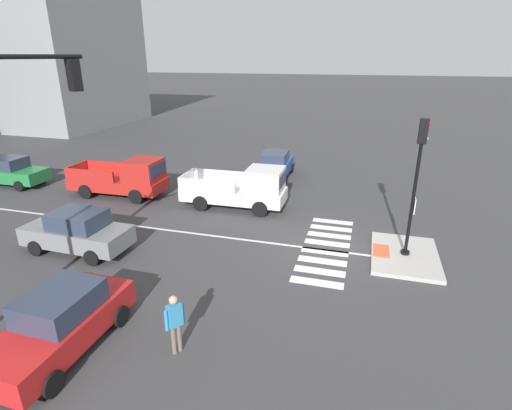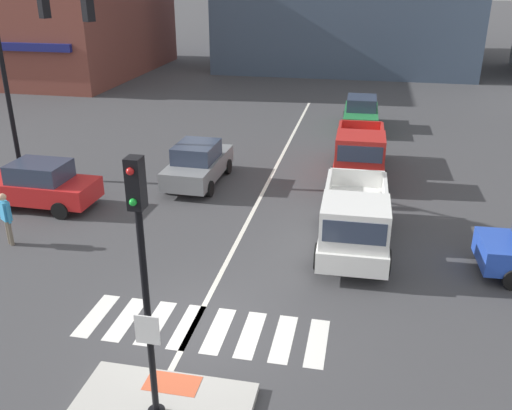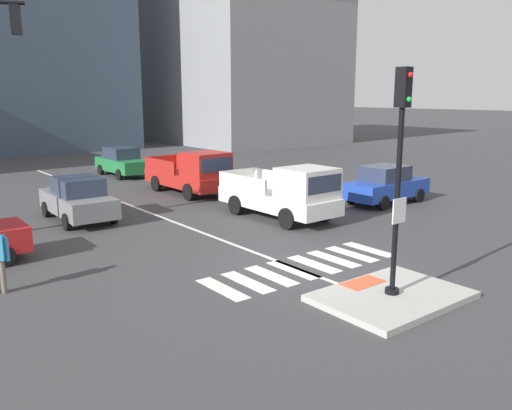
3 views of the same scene
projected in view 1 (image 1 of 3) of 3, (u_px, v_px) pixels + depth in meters
ground_plane at (326, 247)px, 15.66m from camera, size 300.00×300.00×0.00m
traffic_island at (405, 255)px, 14.87m from camera, size 3.41×2.42×0.15m
tactile_pad_front at (381, 251)px, 15.07m from camera, size 1.10×0.60×0.01m
signal_pole at (417, 177)px, 13.77m from camera, size 0.44×0.38×5.03m
crosswalk_stripe_a at (317, 282)px, 13.24m from camera, size 0.44×1.80×0.01m
crosswalk_stripe_b at (320, 271)px, 13.93m from camera, size 0.44×1.80×0.01m
crosswalk_stripe_c at (322, 261)px, 14.62m from camera, size 0.44×1.80×0.01m
crosswalk_stripe_d at (325, 252)px, 15.31m from camera, size 0.44×1.80×0.01m
crosswalk_stripe_e at (327, 243)px, 16.00m from camera, size 0.44×1.80×0.01m
crosswalk_stripe_f at (329, 235)px, 16.69m from camera, size 0.44×1.80×0.01m
crosswalk_stripe_g at (331, 228)px, 17.38m from camera, size 0.44×1.80×0.01m
crosswalk_stripe_h at (333, 222)px, 18.07m from camera, size 0.44×1.80×0.01m
lane_centre_line at (105, 222)px, 18.02m from camera, size 0.14×28.00×0.01m
building_far_block at (33, 49)px, 41.91m from camera, size 15.04×18.69×15.35m
car_green_eastbound_distant at (10, 172)px, 22.90m from camera, size 1.90×4.13×1.64m
car_red_cross_left at (60, 322)px, 9.99m from camera, size 4.12×1.89×1.64m
car_blue_cross_right at (275, 165)px, 24.26m from camera, size 4.17×1.97×1.64m
car_grey_westbound_far at (78, 231)px, 15.14m from camera, size 1.91×4.14×1.64m
pickup_truck_red_eastbound_far at (126, 179)px, 21.04m from camera, size 2.13×5.13×2.08m
pickup_truck_white_eastbound_mid at (243, 189)px, 19.41m from camera, size 2.13×5.13×2.08m
pedestrian_at_curb_left at (175, 320)px, 9.81m from camera, size 0.47×0.38×1.67m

